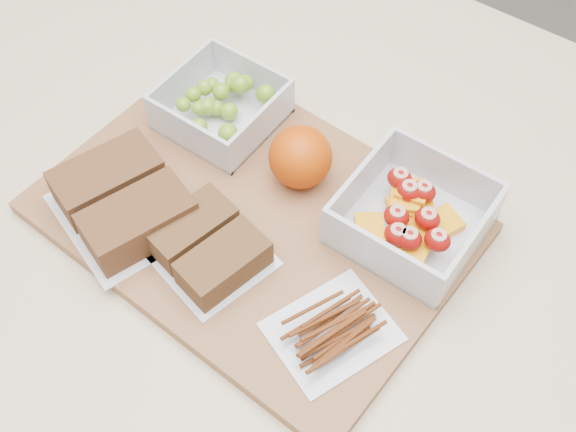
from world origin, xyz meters
name	(u,v)px	position (x,y,z in m)	size (l,w,h in m)	color
counter	(284,390)	(0.00, 0.00, 0.45)	(1.20, 0.90, 0.90)	beige
cutting_board	(254,218)	(-0.03, -0.01, 0.91)	(0.42, 0.30, 0.02)	#91603C
grape_container	(224,106)	(-0.14, 0.08, 0.94)	(0.12, 0.12, 0.05)	silver
fruit_container	(412,218)	(0.11, 0.07, 0.94)	(0.13, 0.13, 0.06)	silver
orange	(300,157)	(-0.02, 0.06, 0.95)	(0.07, 0.07, 0.07)	#C44204
sandwich_bag_left	(123,201)	(-0.14, -0.09, 0.94)	(0.17, 0.16, 0.04)	silver
sandwich_bag_center	(208,246)	(-0.03, -0.08, 0.93)	(0.13, 0.12, 0.04)	silver
pretzel_bag	(332,326)	(0.11, -0.08, 0.93)	(0.12, 0.13, 0.02)	silver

